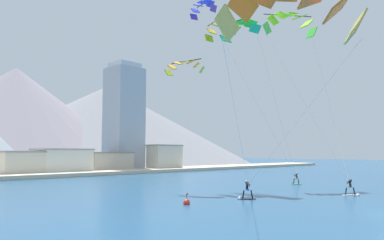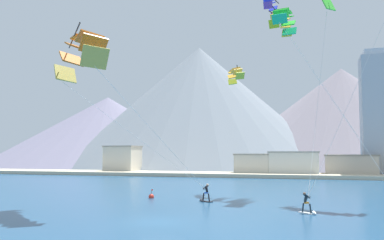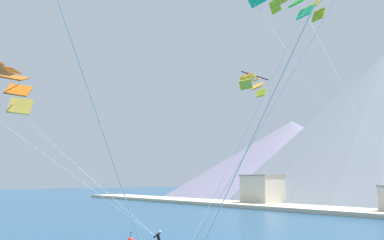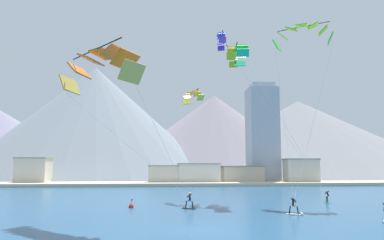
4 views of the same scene
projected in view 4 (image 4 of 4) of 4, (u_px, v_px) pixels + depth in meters
name	position (u px, v px, depth m)	size (l,w,h in m)	color
ground_plane	(201.00, 229.00, 27.05)	(400.00, 400.00, 0.00)	navy
kitesurfer_near_lead	(188.00, 204.00, 39.53)	(1.66, 1.31, 1.77)	black
kitesurfer_near_trail	(296.00, 210.00, 34.68)	(1.52, 1.50, 1.71)	white
kitesurfer_mid_center	(327.00, 199.00, 45.66)	(0.80, 1.79, 1.62)	#33B266
parafoil_kite_near_lead	(101.00, 65.00, 31.12)	(11.87, 12.73, 12.80)	gold
parafoil_kite_near_trail	(302.00, 34.00, 46.29)	(8.26, 11.18, 20.65)	green
parafoil_kite_mid_center	(241.00, 54.00, 48.11)	(10.98, 5.70, 18.39)	#17BA79
parafoil_kite_distant_high_outer	(221.00, 39.00, 52.48)	(1.53, 4.17, 1.85)	#5334B5
parafoil_kite_distant_low_drift	(232.00, 54.00, 50.82)	(2.32, 4.82, 2.09)	#A4BD1B
parafoil_kite_distant_mid_solo	(192.00, 95.00, 50.17)	(2.74, 4.61, 1.67)	#B4C32D
race_marker_buoy	(131.00, 206.00, 40.34)	(0.56, 0.56, 1.02)	red
shoreline_strip	(175.00, 184.00, 82.29)	(180.00, 10.00, 0.70)	beige
shore_building_harbour_front	(198.00, 174.00, 86.28)	(9.64, 7.20, 4.89)	silver
shore_building_promenade_mid	(242.00, 175.00, 87.83)	(9.75, 5.70, 4.29)	beige
shore_building_quay_east	(163.00, 175.00, 84.19)	(6.96, 4.38, 4.46)	beige
shore_building_quay_west	(301.00, 171.00, 86.04)	(7.67, 4.48, 5.95)	beige
shore_building_old_town	(34.00, 171.00, 83.62)	(6.98, 6.22, 6.17)	beige
highrise_tower	(262.00, 134.00, 92.11)	(7.00, 7.00, 24.54)	#A8ADB7
mountain_peak_west_ridge	(214.00, 135.00, 145.69)	(84.63, 84.63, 31.58)	slate
mountain_peak_east_shoulder	(94.00, 122.00, 129.76)	(86.47, 86.47, 38.45)	slate
mountain_peak_far_spur	(299.00, 138.00, 147.87)	(111.04, 111.04, 29.61)	slate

